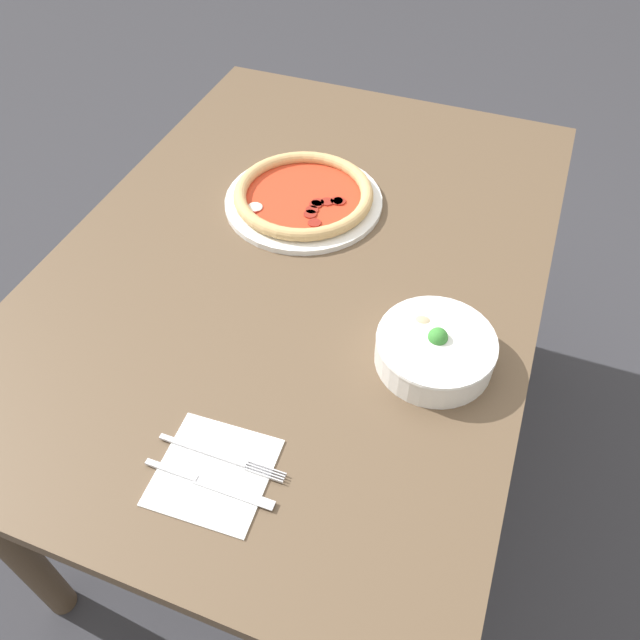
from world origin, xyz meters
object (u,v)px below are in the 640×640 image
Objects in this scene: pizza at (304,197)px; fork at (220,456)px; bowl at (435,348)px; knife at (201,481)px.

pizza reaches higher than fork.
pizza is at bearing -131.70° from bowl.
pizza is 0.65m from knife.
bowl is at bearing 48.77° from fork.
pizza is at bearing 99.66° from fork.
fork and knife have the same top height.
fork is 0.98× the size of knife.
knife is at bearing -99.24° from fork.
bowl is 0.41m from knife.
fork is at bearing 80.76° from knife.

